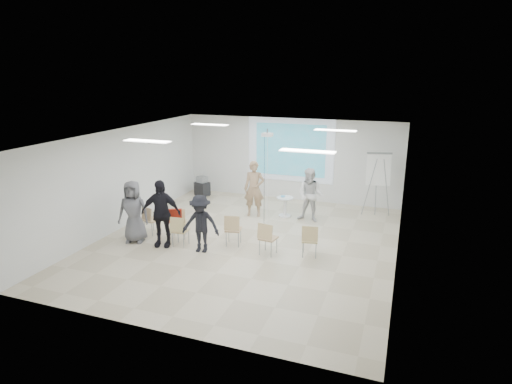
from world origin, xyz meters
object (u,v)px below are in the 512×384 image
(chair_far_left, at_px, (150,218))
(chair_right_far, at_px, (310,238))
(chair_left_inner, at_px, (179,229))
(audience_mid, at_px, (200,220))
(audience_left, at_px, (161,209))
(audience_outer, at_px, (133,208))
(chair_left_mid, at_px, (178,220))
(laptop, at_px, (181,229))
(player_left, at_px, (254,185))
(chair_center, at_px, (233,228))
(chair_right_inner, at_px, (267,236))
(pedestal_table, at_px, (285,205))
(player_right, at_px, (310,192))
(flipchart_easel, at_px, (379,170))
(av_cart, at_px, (202,187))

(chair_far_left, height_order, chair_right_far, chair_right_far)
(chair_left_inner, bearing_deg, audience_mid, -11.82)
(chair_far_left, relative_size, audience_left, 0.40)
(audience_mid, xyz_separation_m, audience_outer, (-2.07, 0.01, 0.10))
(chair_left_mid, xyz_separation_m, audience_left, (-0.17, -0.59, 0.52))
(chair_right_far, xyz_separation_m, laptop, (-3.49, -0.43, -0.05))
(chair_left_inner, distance_m, audience_mid, 0.81)
(player_left, relative_size, audience_left, 0.98)
(player_left, relative_size, chair_center, 2.32)
(chair_right_far, xyz_separation_m, audience_left, (-3.97, -0.61, 0.55))
(chair_right_far, relative_size, audience_left, 0.41)
(player_left, distance_m, chair_right_inner, 3.23)
(pedestal_table, distance_m, audience_left, 4.32)
(player_right, distance_m, chair_center, 3.12)
(chair_right_far, distance_m, audience_left, 4.05)
(laptop, bearing_deg, flipchart_easel, -141.43)
(player_right, bearing_deg, chair_left_inner, -126.10)
(av_cart, bearing_deg, chair_left_mid, -52.36)
(chair_far_left, distance_m, audience_outer, 0.78)
(audience_mid, xyz_separation_m, flipchart_easel, (4.09, 4.58, 0.68))
(player_left, relative_size, audience_mid, 1.18)
(player_right, distance_m, audience_left, 4.71)
(chair_far_left, bearing_deg, av_cart, 112.02)
(pedestal_table, relative_size, audience_mid, 0.38)
(chair_far_left, bearing_deg, chair_right_inner, 12.75)
(chair_left_mid, relative_size, chair_right_inner, 1.03)
(chair_far_left, height_order, chair_right_inner, chair_right_inner)
(chair_left_mid, distance_m, audience_mid, 1.23)
(chair_left_inner, distance_m, chair_right_far, 3.53)
(chair_left_mid, distance_m, audience_left, 0.80)
(audience_mid, bearing_deg, chair_center, 36.46)
(chair_left_mid, height_order, audience_outer, audience_outer)
(audience_outer, bearing_deg, player_right, 22.82)
(audience_mid, height_order, audience_outer, audience_outer)
(chair_left_inner, bearing_deg, audience_left, -173.33)
(audience_mid, bearing_deg, chair_far_left, 154.86)
(chair_left_mid, distance_m, laptop, 0.51)
(chair_far_left, xyz_separation_m, chair_center, (2.60, 0.02, 0.03))
(player_left, xyz_separation_m, player_right, (1.85, 0.09, -0.09))
(player_left, height_order, av_cart, player_left)
(chair_left_inner, distance_m, audience_outer, 1.44)
(player_right, height_order, flipchart_easel, flipchart_easel)
(audience_left, bearing_deg, chair_right_inner, -7.01)
(audience_mid, bearing_deg, player_left, 76.52)
(audience_mid, distance_m, av_cart, 5.31)
(audience_outer, relative_size, av_cart, 2.60)
(chair_far_left, relative_size, audience_outer, 0.43)
(chair_right_inner, height_order, av_cart, chair_right_inner)
(player_left, xyz_separation_m, chair_left_inner, (-1.03, -3.13, -0.53))
(player_left, relative_size, audience_outer, 1.06)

